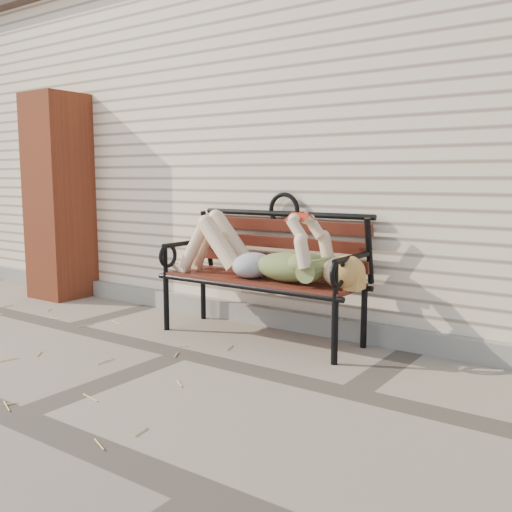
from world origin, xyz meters
The scene contains 7 objects.
ground centered at (0.00, 0.00, 0.00)m, with size 80.00×80.00×0.00m, color gray.
house_wall centered at (0.00, 3.00, 1.50)m, with size 8.00×4.00×3.00m, color beige.
foundation_strip centered at (0.00, 0.97, 0.07)m, with size 8.00×0.10×0.15m, color gray.
brick_pillar centered at (-2.30, 0.75, 1.00)m, with size 0.50×0.50×2.00m, color #AC4727.
garden_bench centered at (0.21, 0.72, 0.61)m, with size 1.67×0.66×1.08m.
reading_woman centered at (0.22, 0.59, 0.64)m, with size 1.57×0.36×0.50m.
straw_scatter centered at (-0.89, -0.50, 0.01)m, with size 2.48×1.75×0.01m.
Camera 1 is at (2.55, -2.79, 1.18)m, focal length 40.00 mm.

